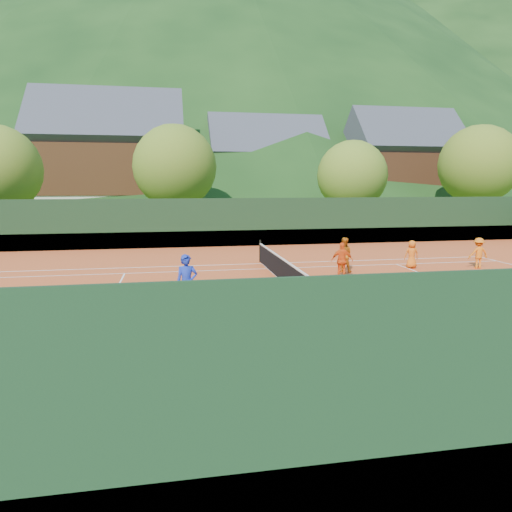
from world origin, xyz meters
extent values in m
plane|color=#315019|center=(0.00, 0.00, 0.00)|extent=(400.00, 400.00, 0.00)
cube|color=#C64B20|center=(0.00, 0.00, 0.01)|extent=(40.00, 24.00, 0.02)
cone|color=black|center=(10.00, 160.00, 55.00)|extent=(280.00, 280.00, 110.00)
cone|color=black|center=(90.00, 150.00, 47.50)|extent=(260.00, 260.00, 95.00)
imported|color=#182BA0|center=(-3.89, -2.50, 0.91)|extent=(0.66, 0.45, 1.78)
imported|color=#CA6612|center=(3.14, 2.73, 0.79)|extent=(0.91, 0.81, 1.54)
imported|color=#F95816|center=(2.55, 1.37, 0.78)|extent=(0.95, 0.60, 1.51)
imported|color=orange|center=(6.58, 3.05, 0.67)|extent=(0.69, 0.50, 1.30)
imported|color=orange|center=(9.60, 2.46, 0.73)|extent=(0.94, 0.57, 1.42)
sphere|color=yellow|center=(-1.95, -2.11, 0.05)|extent=(0.07, 0.07, 0.07)
sphere|color=yellow|center=(-0.89, -8.51, 0.05)|extent=(0.07, 0.07, 0.07)
sphere|color=yellow|center=(-1.65, -8.17, 0.05)|extent=(0.07, 0.07, 0.07)
sphere|color=yellow|center=(3.47, -6.44, 0.05)|extent=(0.07, 0.07, 0.07)
sphere|color=yellow|center=(5.47, -4.26, 0.05)|extent=(0.07, 0.07, 0.07)
sphere|color=yellow|center=(-0.50, -1.29, 0.05)|extent=(0.07, 0.07, 0.07)
sphere|color=yellow|center=(-5.08, -8.50, 0.05)|extent=(0.07, 0.07, 0.07)
sphere|color=yellow|center=(-2.35, -2.13, 0.05)|extent=(0.07, 0.07, 0.07)
sphere|color=yellow|center=(-3.52, -8.89, 0.05)|extent=(0.07, 0.07, 0.07)
sphere|color=yellow|center=(-7.79, -0.81, 0.05)|extent=(0.07, 0.07, 0.07)
sphere|color=yellow|center=(-1.94, -4.36, 0.05)|extent=(0.07, 0.07, 0.07)
sphere|color=yellow|center=(0.50, -5.43, 0.05)|extent=(0.07, 0.07, 0.07)
sphere|color=yellow|center=(-3.08, -5.98, 0.05)|extent=(0.07, 0.07, 0.07)
sphere|color=yellow|center=(0.73, -1.40, 0.05)|extent=(0.07, 0.07, 0.07)
sphere|color=yellow|center=(1.57, -6.04, 0.05)|extent=(0.07, 0.07, 0.07)
sphere|color=yellow|center=(1.73, -1.08, 0.05)|extent=(0.07, 0.07, 0.07)
sphere|color=yellow|center=(-0.29, -4.38, 0.05)|extent=(0.07, 0.07, 0.07)
cube|color=silver|center=(0.00, -5.49, 0.02)|extent=(23.77, 0.06, 0.00)
cube|color=white|center=(0.00, 5.49, 0.02)|extent=(23.77, 0.06, 0.00)
cube|color=white|center=(0.00, -4.12, 0.02)|extent=(23.77, 0.06, 0.00)
cube|color=silver|center=(0.00, 4.12, 0.02)|extent=(23.77, 0.06, 0.00)
cube|color=white|center=(-6.40, 0.00, 0.02)|extent=(0.06, 8.23, 0.00)
cube|color=white|center=(6.40, 0.00, 0.02)|extent=(0.06, 8.23, 0.00)
cube|color=white|center=(0.00, 0.00, 0.02)|extent=(12.80, 0.06, 0.00)
cube|color=white|center=(0.00, 0.00, 0.02)|extent=(0.06, 10.97, 0.00)
cube|color=black|center=(0.00, 0.00, 0.47)|extent=(0.03, 11.97, 0.90)
cube|color=white|center=(0.00, 0.00, 0.94)|extent=(0.05, 11.97, 0.06)
cylinder|color=black|center=(0.00, -5.99, 0.57)|extent=(0.10, 0.10, 1.10)
cylinder|color=black|center=(0.00, 5.99, 0.57)|extent=(0.10, 0.10, 1.10)
cube|color=black|center=(0.00, 12.00, 1.52)|extent=(40.00, 0.05, 3.00)
cube|color=#1A5C2A|center=(0.00, 12.00, 0.52)|extent=(40.40, 0.05, 1.00)
cylinder|color=black|center=(-5.99, -4.28, 0.30)|extent=(0.02, 0.02, 0.55)
cylinder|color=black|center=(-5.44, -4.28, 0.30)|extent=(0.02, 0.02, 0.55)
cylinder|color=black|center=(-5.99, -3.73, 0.30)|extent=(0.02, 0.02, 0.55)
cylinder|color=black|center=(-5.44, -3.73, 0.30)|extent=(0.02, 0.02, 0.55)
cube|color=black|center=(-5.71, -4.00, 0.57)|extent=(0.55, 0.55, 0.02)
cube|color=black|center=(-5.71, -4.28, 0.80)|extent=(0.55, 0.02, 0.45)
cube|color=black|center=(-5.71, -3.73, 0.80)|extent=(0.55, 0.02, 0.45)
cube|color=black|center=(-5.99, -4.00, 0.80)|extent=(0.02, 0.55, 0.45)
cube|color=black|center=(-5.44, -4.00, 0.80)|extent=(0.02, 0.55, 0.45)
sphere|color=#CCE526|center=(-5.92, -4.21, 0.99)|extent=(0.07, 0.07, 0.07)
sphere|color=#CCE526|center=(-5.92, -4.07, 0.99)|extent=(0.07, 0.07, 0.07)
sphere|color=#CCE526|center=(-5.92, -3.93, 0.99)|extent=(0.07, 0.07, 0.07)
sphere|color=#CCE526|center=(-5.92, -3.80, 0.99)|extent=(0.07, 0.07, 0.07)
sphere|color=#CCE526|center=(-5.78, -4.21, 0.99)|extent=(0.07, 0.07, 0.07)
sphere|color=#CCE526|center=(-5.78, -4.07, 0.99)|extent=(0.07, 0.07, 0.07)
sphere|color=#CCE526|center=(-5.78, -3.93, 0.99)|extent=(0.07, 0.07, 0.07)
sphere|color=#CCE526|center=(-5.78, -3.80, 0.99)|extent=(0.07, 0.07, 0.07)
sphere|color=#CCE526|center=(-5.65, -4.21, 0.99)|extent=(0.07, 0.07, 0.07)
sphere|color=#CCE526|center=(-5.65, -4.07, 0.99)|extent=(0.07, 0.07, 0.07)
sphere|color=#CCE526|center=(-5.65, -3.93, 0.99)|extent=(0.07, 0.07, 0.07)
sphere|color=#CCE526|center=(-5.65, -3.80, 0.99)|extent=(0.07, 0.07, 0.07)
sphere|color=#CCE526|center=(-5.51, -4.21, 0.99)|extent=(0.07, 0.07, 0.07)
sphere|color=#CCE526|center=(-5.51, -4.07, 0.99)|extent=(0.07, 0.07, 0.07)
sphere|color=#CCE526|center=(-5.51, -3.93, 0.99)|extent=(0.07, 0.07, 0.07)
sphere|color=#CCE526|center=(-5.51, -3.80, 0.99)|extent=(0.07, 0.07, 0.07)
cube|color=beige|center=(-10.00, 30.00, 1.44)|extent=(12.00, 9.00, 2.88)
cube|color=#3B1F10|center=(-10.00, 30.00, 5.12)|extent=(12.24, 9.18, 4.48)
cube|color=#424149|center=(-10.00, 30.00, 7.96)|extent=(13.80, 9.93, 9.93)
cube|color=beige|center=(6.00, 34.00, 1.26)|extent=(11.00, 8.00, 2.52)
cube|color=#37210F|center=(6.00, 34.00, 4.48)|extent=(11.22, 8.16, 3.92)
cube|color=#43424B|center=(6.00, 34.00, 7.04)|extent=(12.65, 8.82, 8.82)
cube|color=beige|center=(20.00, 30.00, 1.35)|extent=(10.00, 8.00, 2.70)
cube|color=#351B0E|center=(20.00, 30.00, 4.80)|extent=(10.20, 8.16, 4.20)
cube|color=#404047|center=(20.00, 30.00, 7.50)|extent=(11.50, 8.82, 8.82)
cylinder|color=#3F2619|center=(-16.00, 18.00, 1.35)|extent=(0.36, 0.36, 2.70)
cylinder|color=#3D2618|center=(-4.00, 20.00, 1.44)|extent=(0.36, 0.36, 2.88)
sphere|color=#4A711E|center=(-4.00, 20.00, 5.20)|extent=(6.40, 6.40, 6.40)
cylinder|color=#422B1A|center=(10.00, 19.00, 1.26)|extent=(0.36, 0.36, 2.52)
sphere|color=#4D771F|center=(10.00, 19.00, 4.55)|extent=(5.60, 5.60, 5.60)
cylinder|color=#3F2819|center=(22.00, 20.00, 1.53)|extent=(0.36, 0.36, 3.06)
sphere|color=#4D711E|center=(22.00, 20.00, 5.53)|extent=(6.80, 6.80, 6.80)
camera|label=1|loc=(-4.25, -16.17, 3.91)|focal=32.00mm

